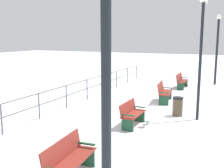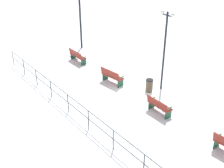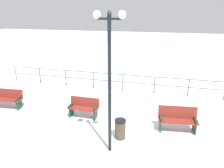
{
  "view_description": "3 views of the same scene",
  "coord_description": "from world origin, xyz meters",
  "views": [
    {
      "loc": [
        3.11,
        -10.95,
        3.19
      ],
      "look_at": [
        -1.93,
        0.03,
        1.08
      ],
      "focal_mm": 43.7,
      "sensor_mm": 36.0,
      "label": 1
    },
    {
      "loc": [
        -9.75,
        -10.39,
        8.33
      ],
      "look_at": [
        -1.42,
        0.26,
        1.15
      ],
      "focal_mm": 46.39,
      "sensor_mm": 36.0,
      "label": 2
    },
    {
      "loc": [
        7.58,
        1.22,
        4.61
      ],
      "look_at": [
        -1.67,
        -1.09,
        1.15
      ],
      "focal_mm": 32.58,
      "sensor_mm": 36.0,
      "label": 3
    }
  ],
  "objects": [
    {
      "name": "ground_plane",
      "position": [
        0.0,
        0.0,
        0.0
      ],
      "size": [
        80.0,
        80.0,
        0.0
      ],
      "primitive_type": "plane",
      "color": "white",
      "rests_on": "ground"
    },
    {
      "name": "bench_second",
      "position": [
        -0.19,
        -2.05,
        0.46
      ],
      "size": [
        0.54,
        1.39,
        0.88
      ],
      "rotation": [
        0.0,
        0.0,
        -0.01
      ],
      "color": "maroon",
      "rests_on": "ground"
    },
    {
      "name": "bench_third",
      "position": [
        -0.04,
        2.04,
        0.5
      ],
      "size": [
        0.73,
        1.59,
        0.97
      ],
      "rotation": [
        0.0,
        0.0,
        0.11
      ],
      "color": "maroon",
      "rests_on": "ground"
    },
    {
      "name": "bench_fourth",
      "position": [
        0.04,
        6.15,
        0.48
      ],
      "size": [
        0.5,
        1.6,
        0.91
      ],
      "rotation": [
        0.0,
        0.0,
        0.0
      ],
      "color": "maroon",
      "rests_on": "ground"
    },
    {
      "name": "lamppost_middle",
      "position": [
        1.86,
        -0.28,
        3.1
      ],
      "size": [
        0.24,
        0.95,
        4.63
      ],
      "color": "black",
      "rests_on": "ground"
    },
    {
      "name": "lamppost_far",
      "position": [
        1.86,
        8.41,
        3.05
      ],
      "size": [
        0.29,
        1.04,
        4.58
      ],
      "color": "black",
      "rests_on": "ground"
    },
    {
      "name": "waterfront_railing",
      "position": [
        -3.75,
        0.0,
        0.7
      ],
      "size": [
        0.05,
        16.88,
        1.05
      ],
      "color": "#4C5156",
      "rests_on": "ground"
    },
    {
      "name": "trash_bin",
      "position": [
        1.06,
        -0.09,
        0.39
      ],
      "size": [
        0.43,
        0.43,
        0.77
      ],
      "color": "brown",
      "rests_on": "ground"
    }
  ]
}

